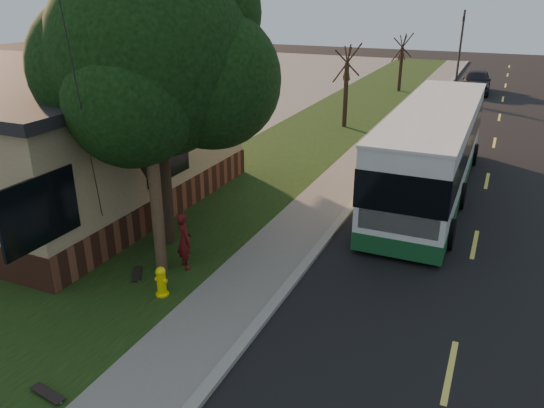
{
  "coord_description": "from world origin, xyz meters",
  "views": [
    {
      "loc": [
        4.19,
        -8.91,
        6.8
      ],
      "look_at": [
        -1.11,
        3.1,
        1.5
      ],
      "focal_mm": 35.0,
      "sensor_mm": 36.0,
      "label": 1
    }
  ],
  "objects_px": {
    "utility_pole": "(146,93)",
    "fire_hydrant": "(161,281)",
    "transit_bus": "(432,149)",
    "skateboarder": "(184,240)",
    "traffic_signal": "(461,43)",
    "skateboard_spare": "(47,394)",
    "distant_car": "(476,81)",
    "bare_tree_far": "(401,63)",
    "dumpster": "(175,153)",
    "skateboard_main": "(137,273)",
    "leafy_tree": "(156,59)",
    "bare_tree_near": "(346,87)"
  },
  "relations": [
    {
      "from": "distant_car",
      "to": "transit_bus",
      "type": "bearing_deg",
      "value": -91.44
    },
    {
      "from": "skateboard_main",
      "to": "distant_car",
      "type": "height_order",
      "value": "distant_car"
    },
    {
      "from": "bare_tree_far",
      "to": "skateboard_spare",
      "type": "relative_size",
      "value": 5.06
    },
    {
      "from": "transit_bus",
      "to": "skateboard_spare",
      "type": "bearing_deg",
      "value": -109.0
    },
    {
      "from": "leafy_tree",
      "to": "bare_tree_near",
      "type": "height_order",
      "value": "leafy_tree"
    },
    {
      "from": "skateboard_main",
      "to": "dumpster",
      "type": "relative_size",
      "value": 0.4
    },
    {
      "from": "leafy_tree",
      "to": "traffic_signal",
      "type": "relative_size",
      "value": 1.42
    },
    {
      "from": "traffic_signal",
      "to": "skateboard_main",
      "type": "distance_m",
      "value": 33.89
    },
    {
      "from": "skateboard_spare",
      "to": "traffic_signal",
      "type": "bearing_deg",
      "value": 85.45
    },
    {
      "from": "utility_pole",
      "to": "traffic_signal",
      "type": "bearing_deg",
      "value": 83.42
    },
    {
      "from": "fire_hydrant",
      "to": "transit_bus",
      "type": "relative_size",
      "value": 0.06
    },
    {
      "from": "bare_tree_far",
      "to": "transit_bus",
      "type": "height_order",
      "value": "bare_tree_far"
    },
    {
      "from": "bare_tree_far",
      "to": "distant_car",
      "type": "bearing_deg",
      "value": 20.13
    },
    {
      "from": "dumpster",
      "to": "distant_car",
      "type": "xyz_separation_m",
      "value": [
        9.83,
        23.47,
        0.11
      ]
    },
    {
      "from": "dumpster",
      "to": "skateboarder",
      "type": "bearing_deg",
      "value": -54.76
    },
    {
      "from": "distant_car",
      "to": "traffic_signal",
      "type": "bearing_deg",
      "value": 124.49
    },
    {
      "from": "utility_pole",
      "to": "distant_car",
      "type": "xyz_separation_m",
      "value": [
        5.37,
        30.86,
        -3.82
      ]
    },
    {
      "from": "bare_tree_near",
      "to": "leafy_tree",
      "type": "bearing_deg",
      "value": -92.5
    },
    {
      "from": "bare_tree_far",
      "to": "traffic_signal",
      "type": "xyz_separation_m",
      "value": [
        3.5,
        4.0,
        1.16
      ]
    },
    {
      "from": "leafy_tree",
      "to": "skateboard_spare",
      "type": "xyz_separation_m",
      "value": [
        1.67,
        -6.33,
        -5.04
      ]
    },
    {
      "from": "transit_bus",
      "to": "distant_car",
      "type": "xyz_separation_m",
      "value": [
        -0.04,
        22.16,
        -0.86
      ]
    },
    {
      "from": "leafy_tree",
      "to": "utility_pole",
      "type": "bearing_deg",
      "value": -62.4
    },
    {
      "from": "transit_bus",
      "to": "skateboard_main",
      "type": "relative_size",
      "value": 15.66
    },
    {
      "from": "leafy_tree",
      "to": "skateboard_main",
      "type": "xyz_separation_m",
      "value": [
        0.45,
        -2.14,
        -5.04
      ]
    },
    {
      "from": "fire_hydrant",
      "to": "traffic_signal",
      "type": "xyz_separation_m",
      "value": [
        3.1,
        34.0,
        2.73
      ]
    },
    {
      "from": "fire_hydrant",
      "to": "bare_tree_far",
      "type": "xyz_separation_m",
      "value": [
        -0.4,
        30.0,
        1.57
      ]
    },
    {
      "from": "transit_bus",
      "to": "skateboarder",
      "type": "bearing_deg",
      "value": -120.68
    },
    {
      "from": "fire_hydrant",
      "to": "utility_pole",
      "type": "relative_size",
      "value": 0.08
    },
    {
      "from": "utility_pole",
      "to": "fire_hydrant",
      "type": "bearing_deg",
      "value": -54.62
    },
    {
      "from": "fire_hydrant",
      "to": "bare_tree_far",
      "type": "distance_m",
      "value": 30.04
    },
    {
      "from": "fire_hydrant",
      "to": "transit_bus",
      "type": "distance_m",
      "value": 10.85
    },
    {
      "from": "skateboard_spare",
      "to": "skateboard_main",
      "type": "bearing_deg",
      "value": 106.2
    },
    {
      "from": "skateboard_spare",
      "to": "bare_tree_far",
      "type": "bearing_deg",
      "value": 90.85
    },
    {
      "from": "transit_bus",
      "to": "dumpster",
      "type": "xyz_separation_m",
      "value": [
        -9.87,
        -1.31,
        -0.97
      ]
    },
    {
      "from": "fire_hydrant",
      "to": "bare_tree_near",
      "type": "height_order",
      "value": "bare_tree_near"
    },
    {
      "from": "transit_bus",
      "to": "skateboarder",
      "type": "distance_m",
      "value": 9.69
    },
    {
      "from": "utility_pole",
      "to": "skateboarder",
      "type": "height_order",
      "value": "utility_pole"
    },
    {
      "from": "utility_pole",
      "to": "transit_bus",
      "type": "height_order",
      "value": "utility_pole"
    },
    {
      "from": "skateboard_main",
      "to": "skateboard_spare",
      "type": "height_order",
      "value": "skateboard_spare"
    },
    {
      "from": "leafy_tree",
      "to": "skateboard_main",
      "type": "height_order",
      "value": "leafy_tree"
    },
    {
      "from": "bare_tree_far",
      "to": "distant_car",
      "type": "distance_m",
      "value": 5.52
    },
    {
      "from": "skateboard_main",
      "to": "skateboard_spare",
      "type": "distance_m",
      "value": 4.36
    },
    {
      "from": "utility_pole",
      "to": "distant_car",
      "type": "height_order",
      "value": "utility_pole"
    },
    {
      "from": "skateboard_spare",
      "to": "dumpster",
      "type": "relative_size",
      "value": 0.43
    },
    {
      "from": "leafy_tree",
      "to": "transit_bus",
      "type": "xyz_separation_m",
      "value": [
        6.27,
        7.04,
        -3.49
      ]
    },
    {
      "from": "skateboarder",
      "to": "skateboard_spare",
      "type": "xyz_separation_m",
      "value": [
        0.32,
        -5.07,
        -0.72
      ]
    },
    {
      "from": "bare_tree_near",
      "to": "traffic_signal",
      "type": "bearing_deg",
      "value": 75.96
    },
    {
      "from": "fire_hydrant",
      "to": "traffic_signal",
      "type": "bearing_deg",
      "value": 84.79
    },
    {
      "from": "bare_tree_far",
      "to": "bare_tree_near",
      "type": "bearing_deg",
      "value": -92.39
    },
    {
      "from": "utility_pole",
      "to": "bare_tree_far",
      "type": "relative_size",
      "value": 2.25
    }
  ]
}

